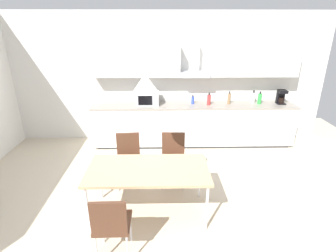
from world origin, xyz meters
The scene contains 17 objects.
ground_plane centered at (0.00, 0.00, -0.01)m, with size 9.38×7.56×0.02m, color beige.
wall_back centered at (0.00, 2.57, 1.40)m, with size 7.50×0.10×2.80m, color silver.
kitchen_counter centered at (0.82, 2.20, 0.46)m, with size 4.36×0.68×0.92m.
backsplash_tile centered at (0.82, 2.51, 1.19)m, with size 4.34×0.02×0.55m, color silver.
upper_wall_cabinets centered at (0.82, 2.35, 1.82)m, with size 4.34×0.40×0.65m.
microwave centered at (-0.18, 2.19, 1.06)m, with size 0.48×0.35×0.28m.
coffee_maker centered at (2.71, 2.22, 1.07)m, with size 0.18×0.19×0.30m.
bottle_white centered at (2.11, 2.26, 1.04)m, with size 0.08×0.08×0.28m.
bottle_brown centered at (1.58, 2.21, 1.03)m, with size 0.06×0.06×0.28m.
bottle_green centered at (2.24, 2.20, 1.03)m, with size 0.08×0.08×0.27m.
bottle_blue centered at (0.79, 2.23, 1.00)m, with size 0.06×0.06×0.20m.
bottle_red centered at (1.13, 2.15, 1.03)m, with size 0.08×0.08×0.27m.
dining_table centered at (-0.06, -0.15, 0.68)m, with size 1.64×0.83×0.73m.
chair_near_left centered at (-0.42, -0.95, 0.53)m, with size 0.41×0.41×0.87m.
chair_far_left centered at (-0.43, 0.64, 0.53)m, with size 0.43×0.43×0.87m.
chair_far_right centered at (0.31, 0.64, 0.53)m, with size 0.42×0.42×0.87m.
pendant_lamp centered at (-0.06, -0.15, 1.89)m, with size 0.32×0.32×0.22m, color silver.
Camera 1 is at (0.15, -3.22, 2.55)m, focal length 28.00 mm.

